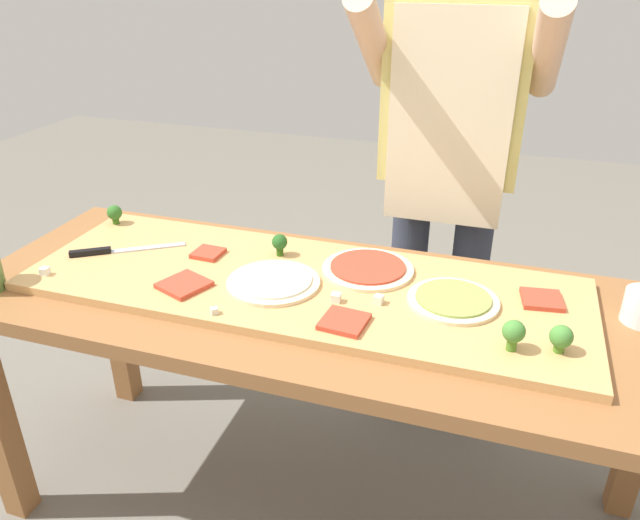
% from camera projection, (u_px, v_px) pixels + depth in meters
% --- Properties ---
extents(ground_plane, '(8.00, 8.00, 0.00)m').
position_uv_depth(ground_plane, '(320.00, 507.00, 1.85)').
color(ground_plane, '#6B665B').
extents(prep_table, '(1.84, 0.68, 0.74)m').
position_uv_depth(prep_table, '(320.00, 331.00, 1.57)').
color(prep_table, brown).
rests_on(prep_table, ground).
extents(cutting_board, '(1.43, 0.49, 0.02)m').
position_uv_depth(cutting_board, '(301.00, 285.00, 1.55)').
color(cutting_board, tan).
rests_on(cutting_board, prep_table).
extents(chefs_knife, '(0.27, 0.19, 0.02)m').
position_uv_depth(chefs_knife, '(112.00, 251.00, 1.69)').
color(chefs_knife, '#B7BABF').
rests_on(chefs_knife, cutting_board).
extents(pizza_whole_white_garlic, '(0.24, 0.24, 0.02)m').
position_uv_depth(pizza_whole_white_garlic, '(273.00, 282.00, 1.53)').
color(pizza_whole_white_garlic, beige).
rests_on(pizza_whole_white_garlic, cutting_board).
extents(pizza_whole_pesto_green, '(0.22, 0.22, 0.02)m').
position_uv_depth(pizza_whole_pesto_green, '(453.00, 300.00, 1.45)').
color(pizza_whole_pesto_green, beige).
rests_on(pizza_whole_pesto_green, cutting_board).
extents(pizza_whole_tomato_red, '(0.24, 0.24, 0.02)m').
position_uv_depth(pizza_whole_tomato_red, '(368.00, 268.00, 1.59)').
color(pizza_whole_tomato_red, beige).
rests_on(pizza_whole_tomato_red, cutting_board).
extents(pizza_slice_center, '(0.08, 0.08, 0.01)m').
position_uv_depth(pizza_slice_center, '(208.00, 253.00, 1.68)').
color(pizza_slice_center, '#BC3D28').
rests_on(pizza_slice_center, cutting_board).
extents(pizza_slice_near_left, '(0.14, 0.14, 0.01)m').
position_uv_depth(pizza_slice_near_left, '(184.00, 285.00, 1.52)').
color(pizza_slice_near_left, '#BC3D28').
rests_on(pizza_slice_near_left, cutting_board).
extents(pizza_slice_near_right, '(0.11, 0.11, 0.01)m').
position_uv_depth(pizza_slice_near_right, '(542.00, 300.00, 1.45)').
color(pizza_slice_near_right, '#BC3D28').
rests_on(pizza_slice_near_right, cutting_board).
extents(pizza_slice_far_right, '(0.11, 0.11, 0.01)m').
position_uv_depth(pizza_slice_far_right, '(344.00, 322.00, 1.37)').
color(pizza_slice_far_right, '#BC3D28').
rests_on(pizza_slice_far_right, cutting_board).
extents(broccoli_floret_front_mid, '(0.04, 0.04, 0.06)m').
position_uv_depth(broccoli_floret_front_mid, '(280.00, 243.00, 1.66)').
color(broccoli_floret_front_mid, '#2C5915').
rests_on(broccoli_floret_front_mid, cutting_board).
extents(broccoli_floret_front_left, '(0.05, 0.05, 0.06)m').
position_uv_depth(broccoli_floret_front_left, '(561.00, 337.00, 1.26)').
color(broccoli_floret_front_left, '#487A23').
rests_on(broccoli_floret_front_left, cutting_board).
extents(broccoli_floret_back_mid, '(0.05, 0.05, 0.07)m').
position_uv_depth(broccoli_floret_back_mid, '(514.00, 333.00, 1.26)').
color(broccoli_floret_back_mid, '#487A23').
rests_on(broccoli_floret_back_mid, cutting_board).
extents(broccoli_floret_back_right, '(0.05, 0.05, 0.06)m').
position_uv_depth(broccoli_floret_back_right, '(115.00, 213.00, 1.86)').
color(broccoli_floret_back_right, '#366618').
rests_on(broccoli_floret_back_right, cutting_board).
extents(cheese_crumble_a, '(0.02, 0.02, 0.02)m').
position_uv_depth(cheese_crumble_a, '(45.00, 271.00, 1.57)').
color(cheese_crumble_a, white).
rests_on(cheese_crumble_a, cutting_board).
extents(cheese_crumble_b, '(0.02, 0.02, 0.02)m').
position_uv_depth(cheese_crumble_b, '(336.00, 298.00, 1.45)').
color(cheese_crumble_b, white).
rests_on(cheese_crumble_b, cutting_board).
extents(cheese_crumble_c, '(0.02, 0.02, 0.02)m').
position_uv_depth(cheese_crumble_c, '(214.00, 311.00, 1.40)').
color(cheese_crumble_c, silver).
rests_on(cheese_crumble_c, cutting_board).
extents(cheese_crumble_d, '(0.02, 0.02, 0.02)m').
position_uv_depth(cheese_crumble_d, '(379.00, 299.00, 1.44)').
color(cheese_crumble_d, silver).
rests_on(cheese_crumble_d, cutting_board).
extents(cook_center, '(0.54, 0.39, 1.67)m').
position_uv_depth(cook_center, '(450.00, 145.00, 1.81)').
color(cook_center, '#333847').
rests_on(cook_center, ground).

